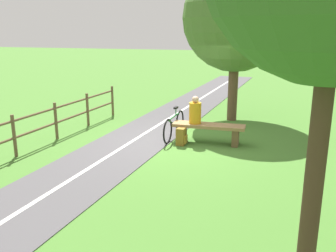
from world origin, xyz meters
The scene contains 9 objects.
ground_plane centered at (0.00, 0.00, 0.00)m, with size 80.00×80.00×0.00m, color #477A2D.
paved_path centered at (1.52, 4.00, 0.01)m, with size 1.97×36.00×0.02m, color #4C494C.
path_centre_line centered at (1.52, 4.00, 0.02)m, with size 0.10×32.00×0.00m, color silver.
bench centered at (-0.85, -0.08, 0.36)m, with size 1.88×0.48×0.52m.
person_seated centered at (-0.48, -0.08, 0.83)m, with size 0.32×0.32×0.73m.
bicycle centered at (0.14, -0.29, 0.36)m, with size 0.16×1.74×0.85m.
backpack centered at (-0.20, 0.24, 0.22)m, with size 0.27×0.30×0.45m.
fence_roadside centered at (3.38, 2.14, 0.60)m, with size 1.11×9.15×1.01m.
tree_by_path centered at (-1.19, -2.81, 3.23)m, with size 3.32×3.32×4.91m.
Camera 1 is at (-2.25, 9.17, 2.97)m, focal length 39.41 mm.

